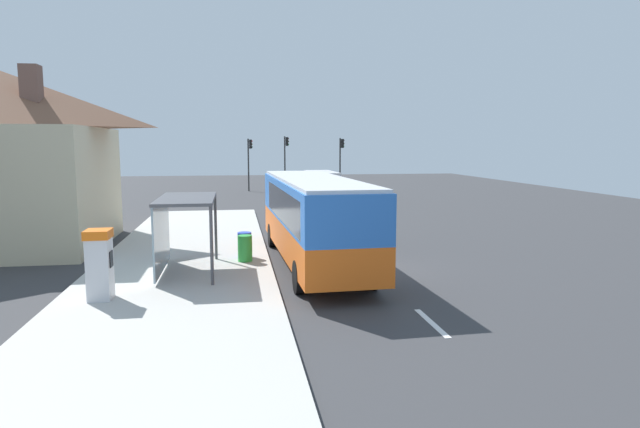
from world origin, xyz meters
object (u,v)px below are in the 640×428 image
object	(u,v)px
recycling_bin_blue	(245,245)
traffic_light_far_side	(249,156)
ticket_machine	(100,264)
traffic_light_median	(286,155)
bus	(313,215)
traffic_light_near_side	(341,156)
recycling_bin_green	(245,248)
sedan_near	(310,184)
white_van	(322,184)
bus_shelter	(177,215)

from	to	relation	value
recycling_bin_blue	traffic_light_far_side	size ratio (longest dim) A/B	0.19
ticket_machine	traffic_light_median	xyz separation A→B (m)	(8.61, 37.17, 2.25)
bus	traffic_light_near_side	distance (m)	32.28
recycling_bin_blue	traffic_light_far_side	xyz separation A→B (m)	(1.10, 31.31, 2.62)
recycling_bin_green	recycling_bin_blue	xyz separation A→B (m)	(0.00, 0.70, 0.00)
sedan_near	recycling_bin_green	bearing A→B (deg)	-102.43
white_van	recycling_bin_green	world-z (taller)	white_van
bus	bus_shelter	size ratio (longest dim) A/B	2.77
traffic_light_near_side	traffic_light_far_side	bearing A→B (deg)	174.69
white_van	recycling_bin_blue	xyz separation A→B (m)	(-6.40, -21.47, -0.69)
traffic_light_far_side	bus_shelter	size ratio (longest dim) A/B	1.23
bus	ticket_machine	size ratio (longest dim) A/B	5.72
traffic_light_near_side	traffic_light_far_side	world-z (taller)	traffic_light_near_side
sedan_near	ticket_machine	distance (m)	35.45
sedan_near	bus_shelter	bearing A→B (deg)	-105.77
traffic_light_near_side	recycling_bin_blue	bearing A→B (deg)	-107.63
bus	traffic_light_near_side	size ratio (longest dim) A/B	2.23
ticket_machine	recycling_bin_blue	distance (m)	6.48
sedan_near	recycling_bin_blue	bearing A→B (deg)	-102.72
ticket_machine	sedan_near	bearing A→B (deg)	72.74
bus_shelter	white_van	bearing A→B (deg)	69.90
bus	traffic_light_near_side	world-z (taller)	traffic_light_near_side
sedan_near	traffic_light_median	size ratio (longest dim) A/B	0.87
traffic_light_median	bus_shelter	distance (m)	34.87
white_van	sedan_near	xyz separation A→B (m)	(0.10, 7.33, -0.55)
recycling_bin_green	bus_shelter	size ratio (longest dim) A/B	0.24
bus	recycling_bin_green	xyz separation A→B (m)	(-2.49, 0.22, -1.19)
traffic_light_near_side	white_van	bearing A→B (deg)	-110.06
recycling_bin_green	traffic_light_median	xyz separation A→B (m)	(4.60, 32.81, 2.77)
recycling_bin_blue	sedan_near	bearing A→B (deg)	77.28
white_van	bus	bearing A→B (deg)	-99.91
sedan_near	bus_shelter	xyz separation A→B (m)	(-8.72, -30.86, 1.31)
bus	traffic_light_far_side	world-z (taller)	traffic_light_far_side
traffic_light_median	recycling_bin_green	bearing A→B (deg)	-97.98
recycling_bin_green	bus_shelter	distance (m)	2.97
traffic_light_median	recycling_bin_blue	bearing A→B (deg)	-98.15
traffic_light_median	bus_shelter	bearing A→B (deg)	-101.27
ticket_machine	traffic_light_near_side	size ratio (longest dim) A/B	0.39
traffic_light_near_side	sedan_near	bearing A→B (deg)	-151.81
ticket_machine	traffic_light_median	distance (m)	38.22
traffic_light_near_side	traffic_light_far_side	distance (m)	8.64
bus	ticket_machine	xyz separation A→B (m)	(-6.50, -4.14, -0.67)
ticket_machine	traffic_light_far_side	distance (m)	36.79
recycling_bin_blue	bus_shelter	distance (m)	3.35
recycling_bin_green	traffic_light_far_side	world-z (taller)	traffic_light_far_side
sedan_near	recycling_bin_blue	xyz separation A→B (m)	(-6.50, -28.80, -0.14)
ticket_machine	recycling_bin_green	size ratio (longest dim) A/B	2.04
bus	white_van	xyz separation A→B (m)	(3.91, 22.39, -0.50)
recycling_bin_green	traffic_light_far_side	size ratio (longest dim) A/B	0.19
ticket_machine	traffic_light_far_side	xyz separation A→B (m)	(5.12, 36.37, 2.10)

